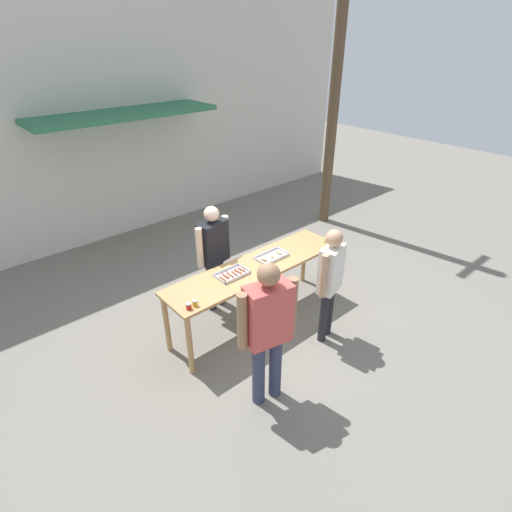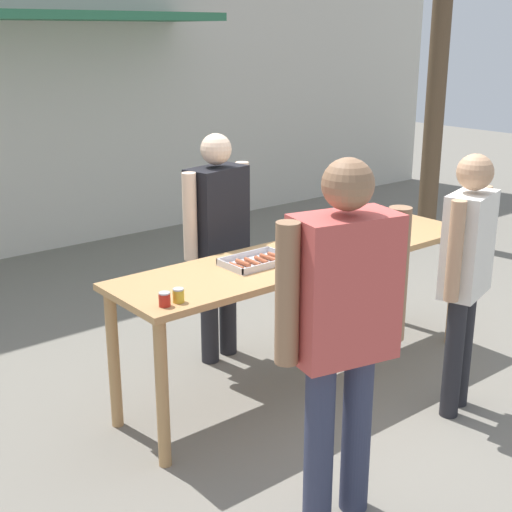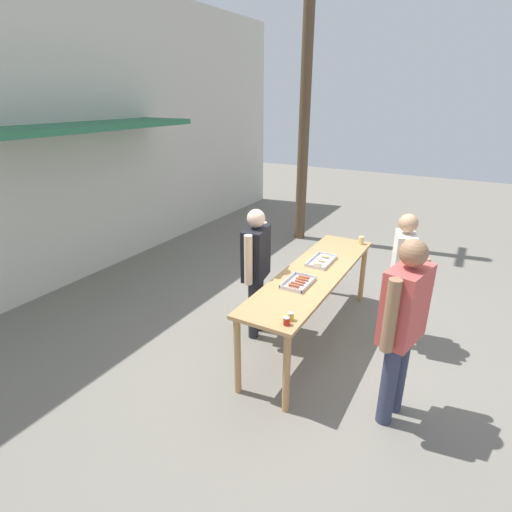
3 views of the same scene
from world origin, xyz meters
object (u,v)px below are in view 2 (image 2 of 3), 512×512
at_px(condiment_jar_mustard, 165,299).
at_px(condiment_jar_ketchup, 178,295).
at_px(person_customer_with_cup, 467,263).
at_px(food_tray_sausages, 256,262).
at_px(person_server_behind_table, 217,229).
at_px(person_customer_holding_hotdog, 343,317).
at_px(beer_cup, 447,222).
at_px(food_tray_buns, 337,241).

distance_m(condiment_jar_mustard, condiment_jar_ketchup, 0.09).
bearing_deg(condiment_jar_ketchup, condiment_jar_mustard, -177.79).
height_order(condiment_jar_ketchup, person_customer_with_cup, person_customer_with_cup).
bearing_deg(person_customer_with_cup, food_tray_sausages, -63.73).
height_order(condiment_jar_mustard, person_customer_with_cup, person_customer_with_cup).
xyz_separation_m(person_server_behind_table, person_customer_holding_hotdog, (-0.60, -1.78, 0.08)).
height_order(condiment_jar_ketchup, beer_cup, beer_cup).
xyz_separation_m(condiment_jar_mustard, person_server_behind_table, (0.97, 0.86, 0.02)).
distance_m(condiment_jar_mustard, person_customer_with_cup, 1.79).
relative_size(food_tray_buns, condiment_jar_ketchup, 6.12).
bearing_deg(beer_cup, food_tray_buns, 164.80).
bearing_deg(food_tray_buns, condiment_jar_ketchup, -170.27).
distance_m(food_tray_buns, person_customer_holding_hotdog, 1.64).
bearing_deg(person_customer_with_cup, person_customer_holding_hotdog, -5.63).
distance_m(food_tray_sausages, beer_cup, 1.60).
bearing_deg(person_customer_with_cup, person_server_behind_table, -82.25).
distance_m(condiment_jar_mustard, beer_cup, 2.39).
relative_size(food_tray_sausages, condiment_jar_ketchup, 5.46).
xyz_separation_m(person_customer_holding_hotdog, person_customer_with_cup, (1.29, 0.25, -0.07)).
distance_m(food_tray_sausages, food_tray_buns, 0.70).
distance_m(condiment_jar_ketchup, person_customer_with_cup, 1.71).
bearing_deg(person_server_behind_table, condiment_jar_mustard, -148.27).
bearing_deg(person_server_behind_table, condiment_jar_ketchup, -145.67).
height_order(beer_cup, person_customer_with_cup, person_customer_with_cup).
xyz_separation_m(condiment_jar_ketchup, beer_cup, (2.31, 0.00, 0.02)).
bearing_deg(condiment_jar_ketchup, beer_cup, 0.11).
xyz_separation_m(food_tray_buns, condiment_jar_mustard, (-1.51, -0.25, 0.02)).
relative_size(person_customer_holding_hotdog, person_customer_with_cup, 1.09).
xyz_separation_m(condiment_jar_ketchup, person_server_behind_table, (0.88, 0.86, 0.02)).
relative_size(food_tray_buns, beer_cup, 4.38).
xyz_separation_m(food_tray_sausages, food_tray_buns, (0.70, 0.00, 0.00)).
relative_size(food_tray_sausages, beer_cup, 3.91).
height_order(food_tray_sausages, condiment_jar_mustard, condiment_jar_mustard).
bearing_deg(food_tray_buns, beer_cup, -15.20).
height_order(beer_cup, person_server_behind_table, person_server_behind_table).
height_order(person_server_behind_table, person_customer_with_cup, person_server_behind_table).
distance_m(beer_cup, person_server_behind_table, 1.66).
relative_size(condiment_jar_ketchup, person_customer_holding_hotdog, 0.04).
relative_size(food_tray_buns, person_customer_holding_hotdog, 0.26).
xyz_separation_m(food_tray_sausages, person_customer_holding_hotdog, (-0.45, -1.16, 0.13)).
height_order(food_tray_sausages, person_customer_with_cup, person_customer_with_cup).
bearing_deg(condiment_jar_mustard, person_server_behind_table, 41.68).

